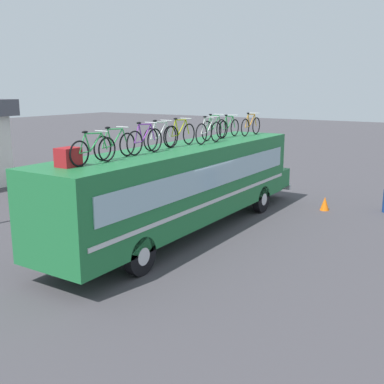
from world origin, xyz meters
name	(u,v)px	position (x,y,z in m)	size (l,w,h in m)	color
ground_plane	(184,233)	(0.00, 0.00, 0.00)	(120.00, 120.00, 0.00)	#423F44
bus	(187,183)	(0.17, 0.00, 1.75)	(13.12, 2.45, 3.02)	#1E6B38
luggage_bag_1	(68,157)	(-4.92, 0.15, 3.25)	(0.54, 0.45, 0.47)	maroon
rooftop_bicycle_1	(93,150)	(-4.28, -0.09, 3.38)	(1.64, 0.44, 0.87)	black
rooftop_bicycle_2	(115,145)	(-3.23, 0.11, 3.39)	(1.69, 0.44, 0.90)	black
rooftop_bicycle_3	(145,140)	(-2.05, 0.01, 3.41)	(1.67, 0.44, 0.95)	black
rooftop_bicycle_4	(160,137)	(-0.97, 0.23, 3.41)	(1.73, 0.44, 0.95)	black
rooftop_bicycle_5	(180,134)	(0.11, 0.20, 3.41)	(1.75, 0.44, 0.95)	black
rooftop_bicycle_6	(209,132)	(1.29, -0.21, 3.42)	(1.75, 0.44, 0.97)	black
rooftop_bicycle_7	(214,129)	(2.41, 0.22, 3.42)	(1.82, 0.44, 0.98)	black
rooftop_bicycle_8	(229,128)	(3.58, 0.21, 3.39)	(1.64, 0.44, 0.90)	black
rooftop_bicycle_9	(251,126)	(4.69, -0.20, 3.41)	(1.75, 0.44, 0.94)	black
traffic_cone	(325,204)	(5.73, -3.15, 0.28)	(0.37, 0.37, 0.57)	orange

